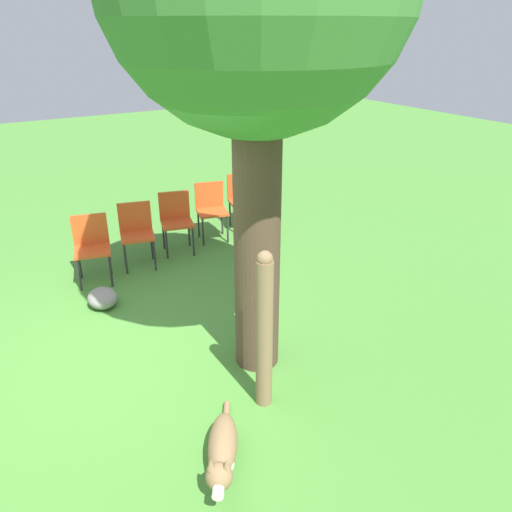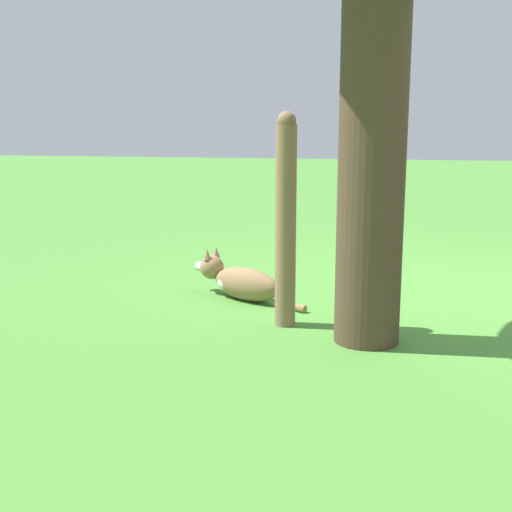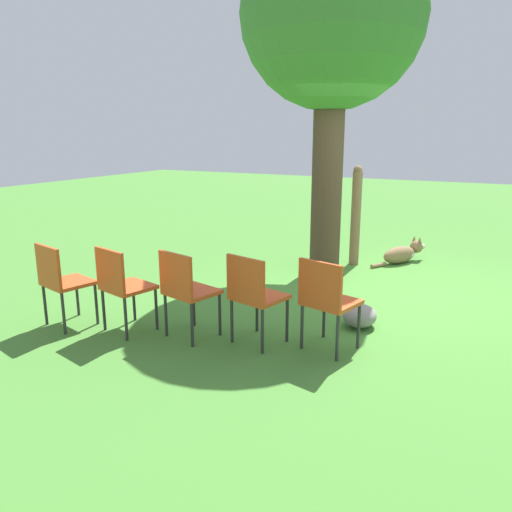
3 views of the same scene
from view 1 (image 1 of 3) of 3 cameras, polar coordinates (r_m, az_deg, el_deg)
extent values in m
plane|color=#478433|center=(5.16, -13.35, -11.95)|extent=(30.00, 30.00, 0.00)
cylinder|color=#4C3828|center=(4.42, 0.12, 2.71)|extent=(0.42, 0.42, 2.74)
ellipsoid|color=olive|center=(4.08, -3.82, -20.70)|extent=(0.66, 0.52, 0.26)
ellipsoid|color=silver|center=(3.97, -3.98, -22.61)|extent=(0.29, 0.28, 0.15)
sphere|color=olive|center=(3.77, -4.23, -23.82)|extent=(0.27, 0.27, 0.19)
cylinder|color=silver|center=(3.71, -4.35, -25.27)|extent=(0.12, 0.12, 0.08)
cone|color=olive|center=(3.68, -3.39, -22.64)|extent=(0.06, 0.06, 0.09)
cone|color=olive|center=(3.69, -5.19, -22.59)|extent=(0.06, 0.06, 0.09)
cylinder|color=olive|center=(4.46, -3.42, -17.67)|extent=(0.27, 0.19, 0.06)
cylinder|color=#846647|center=(4.19, 0.95, -9.15)|extent=(0.14, 0.14, 1.38)
sphere|color=#846647|center=(3.84, 1.02, -0.30)|extent=(0.13, 0.13, 0.13)
cube|color=#D14C1E|center=(6.62, -18.20, 0.59)|extent=(0.52, 0.53, 0.04)
cube|color=#D14C1E|center=(6.72, -18.45, 2.93)|extent=(0.14, 0.43, 0.40)
cylinder|color=#2D2D2D|center=(6.54, -16.28, -1.70)|extent=(0.03, 0.03, 0.43)
cylinder|color=#2D2D2D|center=(6.56, -19.57, -2.10)|extent=(0.03, 0.03, 0.43)
cylinder|color=#2D2D2D|center=(6.87, -16.38, -0.40)|extent=(0.03, 0.03, 0.43)
cylinder|color=#2D2D2D|center=(6.89, -19.52, -0.79)|extent=(0.03, 0.03, 0.43)
cube|color=#D14C1E|center=(6.91, -13.40, 2.22)|extent=(0.52, 0.53, 0.04)
cube|color=#D14C1E|center=(7.01, -13.70, 4.44)|extent=(0.14, 0.43, 0.40)
cylinder|color=#2D2D2D|center=(6.84, -11.51, 0.05)|extent=(0.03, 0.03, 0.43)
cylinder|color=#2D2D2D|center=(6.83, -14.67, -0.34)|extent=(0.03, 0.03, 0.43)
cylinder|color=#2D2D2D|center=(7.17, -11.82, 1.21)|extent=(0.03, 0.03, 0.43)
cylinder|color=#2D2D2D|center=(7.16, -14.84, 0.84)|extent=(0.03, 0.03, 0.43)
cube|color=#D14C1E|center=(7.25, -9.00, 3.70)|extent=(0.52, 0.53, 0.04)
cube|color=#D14C1E|center=(7.35, -9.34, 5.80)|extent=(0.14, 0.43, 0.40)
cylinder|color=#2D2D2D|center=(7.19, -7.17, 1.64)|extent=(0.03, 0.03, 0.43)
cylinder|color=#2D2D2D|center=(7.15, -10.16, 1.28)|extent=(0.03, 0.03, 0.43)
cylinder|color=#2D2D2D|center=(7.52, -7.66, 2.68)|extent=(0.03, 0.03, 0.43)
cylinder|color=#2D2D2D|center=(7.48, -10.52, 2.34)|extent=(0.03, 0.03, 0.43)
cube|color=#D14C1E|center=(7.63, -5.01, 5.02)|extent=(0.52, 0.53, 0.04)
cube|color=#D14C1E|center=(7.74, -5.37, 7.00)|extent=(0.14, 0.43, 0.40)
cylinder|color=#2D2D2D|center=(7.59, -3.25, 3.07)|extent=(0.03, 0.03, 0.43)
cylinder|color=#2D2D2D|center=(7.52, -6.07, 2.74)|extent=(0.03, 0.03, 0.43)
cylinder|color=#2D2D2D|center=(7.91, -3.88, 4.00)|extent=(0.03, 0.03, 0.43)
cylinder|color=#2D2D2D|center=(7.84, -6.58, 3.69)|extent=(0.03, 0.03, 0.43)
cube|color=#D14C1E|center=(8.05, -1.40, 6.19)|extent=(0.52, 0.53, 0.04)
cube|color=#D14C1E|center=(8.16, -1.79, 8.06)|extent=(0.14, 0.43, 0.40)
cylinder|color=#2D2D2D|center=(8.02, 0.27, 4.34)|extent=(0.03, 0.03, 0.43)
cylinder|color=#2D2D2D|center=(7.92, -2.36, 4.05)|extent=(0.03, 0.03, 0.43)
cylinder|color=#2D2D2D|center=(8.34, -0.45, 5.17)|extent=(0.03, 0.03, 0.43)
cylinder|color=#2D2D2D|center=(8.25, -3.00, 4.91)|extent=(0.03, 0.03, 0.43)
ellipsoid|color=gray|center=(6.17, -17.14, -4.61)|extent=(0.40, 0.34, 0.22)
camera|label=2|loc=(7.61, 31.29, 9.79)|focal=50.00mm
camera|label=3|loc=(10.14, -33.01, 15.02)|focal=35.00mm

